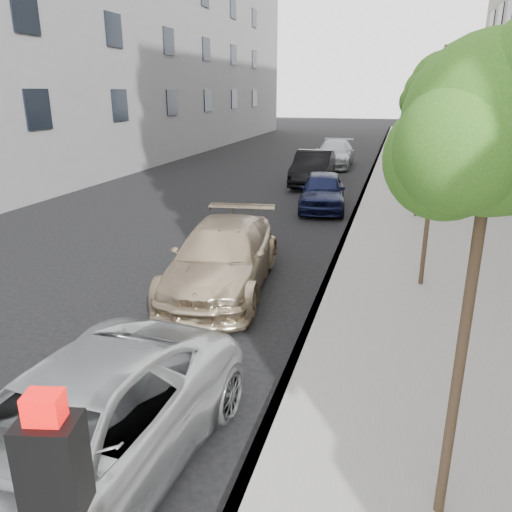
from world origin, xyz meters
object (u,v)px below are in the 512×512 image
at_px(tree_mid, 444,84).
at_px(sedan_rear, 334,154).
at_px(tree_near, 498,125).
at_px(minivan, 70,440).
at_px(sedan_blue, 323,191).
at_px(sedan_black, 313,168).
at_px(suv, 223,257).
at_px(tree_far, 429,92).

bearing_deg(tree_mid, sedan_rear, 103.31).
xyz_separation_m(tree_near, minivan, (-3.80, -0.68, -3.24)).
bearing_deg(sedan_blue, sedan_black, 96.48).
relative_size(tree_near, suv, 0.94).
height_order(suv, sedan_rear, sedan_rear).
bearing_deg(tree_far, minivan, -105.53).
height_order(tree_near, tree_far, tree_far).
distance_m(suv, sedan_rear, 19.35).
distance_m(sedan_blue, sedan_rear, 11.03).
xyz_separation_m(minivan, suv, (-0.45, 6.10, 0.03)).
relative_size(tree_near, sedan_blue, 1.16).
height_order(tree_far, sedan_blue, tree_far).
bearing_deg(sedan_blue, minivan, -98.87).
xyz_separation_m(tree_near, suv, (-4.25, 5.42, -3.21)).
xyz_separation_m(sedan_blue, sedan_rear, (-1.00, 10.99, 0.05)).
bearing_deg(sedan_black, tree_mid, -71.78).
xyz_separation_m(tree_mid, sedan_rear, (-4.32, 18.28, -3.57)).
relative_size(tree_mid, sedan_rear, 0.98).
height_order(sedan_blue, sedan_black, sedan_black).
height_order(tree_far, minivan, tree_far).
bearing_deg(sedan_rear, sedan_black, -92.92).
xyz_separation_m(tree_far, suv, (-4.25, -7.58, -3.43)).
bearing_deg(sedan_blue, tree_far, -20.38).
xyz_separation_m(tree_near, sedan_rear, (-4.32, 24.78, -3.20)).
bearing_deg(minivan, tree_near, 14.23).
distance_m(minivan, suv, 6.12).
height_order(tree_far, sedan_rear, tree_far).
xyz_separation_m(tree_far, sedan_blue, (-3.33, 0.79, -3.47)).
height_order(tree_far, sedan_black, tree_far).
distance_m(tree_far, sedan_black, 8.04).
bearing_deg(tree_far, tree_mid, -90.00).
bearing_deg(minivan, sedan_blue, 92.26).
height_order(sedan_black, sedan_rear, sedan_black).
bearing_deg(suv, tree_near, -58.59).
height_order(minivan, sedan_blue, minivan).
bearing_deg(suv, sedan_rear, 83.50).
bearing_deg(minivan, sedan_rear, 95.31).
relative_size(suv, sedan_blue, 1.24).
relative_size(tree_near, sedan_rear, 0.92).
xyz_separation_m(tree_near, tree_mid, (-0.00, 6.50, 0.37)).
distance_m(tree_far, minivan, 14.61).
relative_size(tree_near, sedan_black, 1.00).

